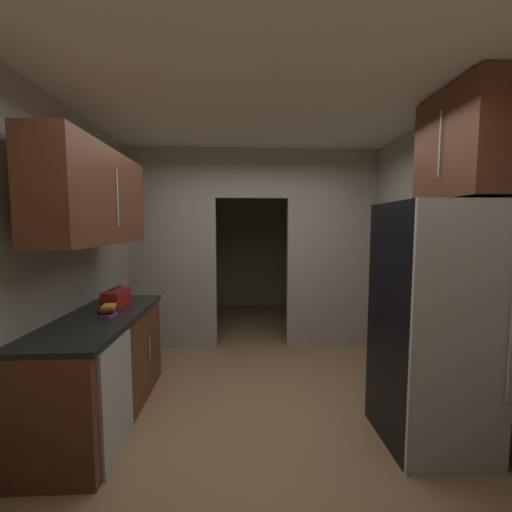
% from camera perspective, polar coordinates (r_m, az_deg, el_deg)
% --- Properties ---
extents(ground, '(20.00, 20.00, 0.00)m').
position_cam_1_polar(ground, '(3.18, 1.00, -26.48)').
color(ground, '#93704C').
extents(kitchen_overhead_slab, '(3.77, 7.56, 0.06)m').
position_cam_1_polar(kitchen_overhead_slab, '(3.42, 0.45, 23.51)').
color(kitchen_overhead_slab, silver).
extents(kitchen_partition, '(3.37, 0.12, 2.71)m').
position_cam_1_polar(kitchen_partition, '(4.49, -0.35, 2.36)').
color(kitchen_partition, '#9E998C').
rests_on(kitchen_partition, ground).
extents(adjoining_room_shell, '(3.37, 2.43, 2.71)m').
position_cam_1_polar(adjoining_room_shell, '(6.18, -1.05, 2.24)').
color(adjoining_room_shell, gray).
rests_on(adjoining_room_shell, ground).
extents(kitchen_flank_left, '(0.10, 4.28, 2.71)m').
position_cam_1_polar(kitchen_flank_left, '(2.83, -36.14, -2.12)').
color(kitchen_flank_left, '#9E998C').
rests_on(kitchen_flank_left, ground).
extents(kitchen_flank_right, '(0.10, 4.28, 2.71)m').
position_cam_1_polar(kitchen_flank_right, '(3.04, 36.36, -1.70)').
color(kitchen_flank_right, '#9E998C').
rests_on(kitchen_flank_right, ground).
extents(refrigerator, '(0.71, 0.75, 1.85)m').
position_cam_1_polar(refrigerator, '(2.86, 28.42, -10.54)').
color(refrigerator, black).
rests_on(refrigerator, ground).
extents(lower_cabinet_run, '(0.62, 1.68, 0.91)m').
position_cam_1_polar(lower_cabinet_run, '(3.26, -25.24, -17.13)').
color(lower_cabinet_run, brown).
rests_on(lower_cabinet_run, ground).
extents(dishwasher, '(0.02, 0.56, 0.85)m').
position_cam_1_polar(dishwasher, '(2.77, -23.04, -21.86)').
color(dishwasher, '#B7BABC').
rests_on(dishwasher, ground).
extents(upper_cabinet_counterside, '(0.36, 1.51, 0.78)m').
position_cam_1_polar(upper_cabinet_counterside, '(3.04, -26.29, 9.19)').
color(upper_cabinet_counterside, brown).
extents(upper_cabinet_fridgeside, '(0.36, 0.78, 0.82)m').
position_cam_1_polar(upper_cabinet_fridgeside, '(3.04, 32.46, 16.10)').
color(upper_cabinet_fridgeside, brown).
extents(boombox, '(0.16, 0.36, 0.19)m').
position_cam_1_polar(boombox, '(3.36, -23.23, -6.81)').
color(boombox, maroon).
rests_on(boombox, lower_cabinet_run).
extents(book_stack, '(0.14, 0.18, 0.10)m').
position_cam_1_polar(book_stack, '(3.06, -24.41, -8.66)').
color(book_stack, '#8C3893').
rests_on(book_stack, lower_cabinet_run).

